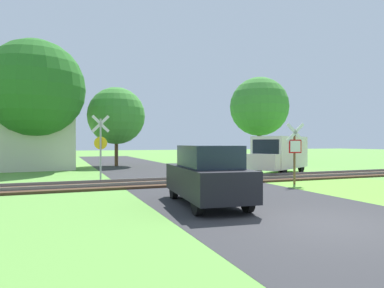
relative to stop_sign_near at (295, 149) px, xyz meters
The scene contains 11 objects.
ground_plane 7.71m from the stop_sign_near, 122.97° to the right, with size 160.00×160.00×0.00m, color #5B933D.
road_asphalt 6.17m from the stop_sign_near, 133.49° to the right, with size 6.43×80.00×0.01m, color #2D2D30.
rail_track 4.97m from the stop_sign_near, 150.17° to the left, with size 60.00×2.60×0.22m.
stop_sign_near is the anchor object (origin of this frame).
crossing_sign_far 9.31m from the stop_sign_near, 147.52° to the left, with size 0.87×0.18×3.25m.
house 19.36m from the stop_sign_near, 131.85° to the left, with size 8.83×6.86×6.20m.
tree_left 16.79m from the stop_sign_near, 133.21° to the left, with size 6.28×6.28×8.55m.
tree_far 19.94m from the stop_sign_near, 62.07° to the left, with size 5.93×5.93×8.50m.
tree_center 16.37m from the stop_sign_near, 109.79° to the left, with size 4.56×4.56×6.30m.
mail_truck 5.63m from the stop_sign_near, 61.15° to the left, with size 5.15×4.13×2.24m.
parked_car 6.54m from the stop_sign_near, 150.69° to the right, with size 2.02×4.14×1.78m.
Camera 1 is at (-5.69, -6.16, 1.86)m, focal length 32.00 mm.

